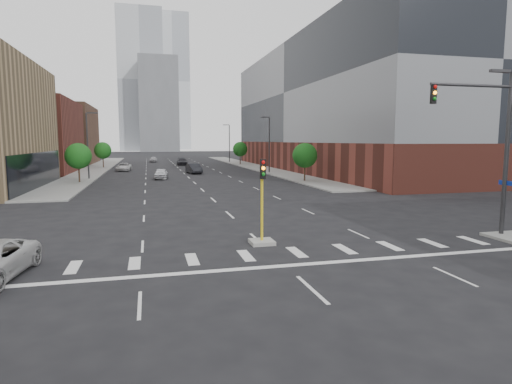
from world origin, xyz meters
name	(u,v)px	position (x,y,z in m)	size (l,w,h in m)	color
ground	(335,311)	(0.00, 0.00, 0.00)	(400.00, 400.00, 0.00)	black
sidewalk_left_far	(97,168)	(-15.00, 74.00, 0.07)	(5.00, 92.00, 0.15)	gray
sidewalk_right_far	(251,166)	(15.00, 74.00, 0.07)	(5.00, 92.00, 0.15)	gray
building_left_far_a	(9,136)	(-27.50, 66.00, 6.00)	(20.00, 22.00, 12.00)	brown
building_left_far_b	(46,135)	(-27.50, 92.00, 6.50)	(20.00, 24.00, 13.00)	brown
building_right_main	(347,109)	(29.50, 60.00, 11.00)	(24.00, 70.00, 22.00)	brown
tower_left	(141,82)	(-8.00, 220.00, 35.00)	(22.00, 22.00, 70.00)	#B2B7BC
tower_right	(172,83)	(10.00, 260.00, 40.00)	(20.00, 20.00, 80.00)	#B2B7BC
tower_mid	(159,105)	(0.00, 200.00, 22.00)	(18.00, 18.00, 44.00)	slate
median_traffic_signal	(262,226)	(0.00, 8.97, 0.97)	(1.20, 1.20, 4.40)	#999993
mast_arm_signal	(494,135)	(12.61, 7.50, 5.65)	(5.12, 0.90, 9.07)	#2D2D30
streetlight_right_a	(269,142)	(13.41, 55.00, 5.01)	(1.60, 0.22, 9.07)	#2D2D30
streetlight_right_b	(229,142)	(13.41, 90.00, 5.01)	(1.60, 0.22, 9.07)	#2D2D30
streetlight_left	(88,143)	(-13.41, 50.00, 5.01)	(1.60, 0.22, 9.07)	#2D2D30
tree_left_near	(78,156)	(-14.00, 45.00, 3.39)	(3.20, 3.20, 4.85)	#382619
tree_left_far	(103,150)	(-14.00, 75.00, 3.39)	(3.20, 3.20, 4.85)	#382619
tree_right_near	(305,155)	(14.00, 40.00, 3.39)	(3.20, 3.20, 4.85)	#382619
tree_right_far	(240,149)	(14.00, 80.00, 3.39)	(3.20, 3.20, 4.85)	#382619
car_near_left	(161,174)	(-3.92, 48.51, 0.74)	(1.76, 4.37, 1.49)	silver
car_mid_right	(194,168)	(1.50, 57.21, 0.82)	(1.74, 4.99, 1.64)	black
car_far_left	(124,167)	(-9.77, 66.33, 0.69)	(2.30, 4.99, 1.39)	#B9B9B9
car_deep_right	(182,162)	(1.50, 81.50, 0.75)	(2.09, 5.14, 1.49)	black
car_distant	(153,159)	(-4.38, 95.92, 0.69)	(1.62, 4.03, 1.37)	#ADACB0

